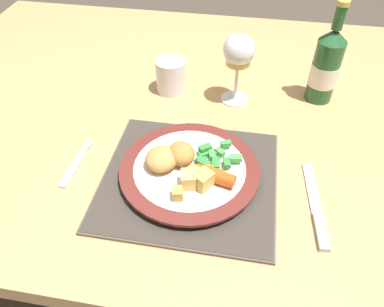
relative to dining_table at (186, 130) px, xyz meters
The scene contains 13 objects.
ground_plane 0.66m from the dining_table, ahead, with size 6.00×6.00×0.00m, color #4C4238.
dining_table is the anchor object (origin of this frame).
placemat 0.26m from the dining_table, 77.84° to the right, with size 0.32×0.30×0.01m.
dinner_plate 0.25m from the dining_table, 77.58° to the right, with size 0.26×0.26×0.02m.
breaded_croquettes 0.26m from the dining_table, 85.64° to the right, with size 0.10×0.09×0.04m.
green_beans_pile 0.25m from the dining_table, 65.81° to the right, with size 0.09×0.09×0.02m.
glazed_carrots 0.30m from the dining_table, 68.81° to the right, with size 0.07×0.04×0.02m.
fork 0.31m from the dining_table, 125.30° to the right, with size 0.02×0.13×0.01m.
table_knife 0.40m from the dining_table, 44.40° to the right, with size 0.04×0.19×0.01m.
wine_glass 0.23m from the dining_table, 16.23° to the left, with size 0.07×0.07×0.16m.
bottle 0.35m from the dining_table, 13.55° to the left, with size 0.06×0.06×0.23m.
roast_potatoes 0.30m from the dining_table, 76.35° to the right, with size 0.07×0.07×0.03m.
drinking_cup 0.14m from the dining_table, 133.78° to the left, with size 0.07×0.07×0.08m.
Camera 1 is at (0.14, -0.69, 1.25)m, focal length 35.00 mm.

